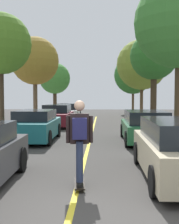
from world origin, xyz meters
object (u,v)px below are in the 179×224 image
object	(u,v)px
parked_car_left_farthest	(68,111)
skateboarder	(80,136)
street_tree_right_far	(142,65)
parked_car_right_near	(145,126)
parked_car_left_near	(36,126)
street_tree_right_near	(154,57)
street_tree_right_farthest	(133,75)
street_tree_left_near	(35,61)
street_tree_left_far	(55,79)
street_tree_left_nearest	(1,44)
parked_car_left_far	(57,116)
skateboard	(80,184)

from	to	relation	value
parked_car_left_farthest	skateboarder	bearing A→B (deg)	-82.72
street_tree_right_far	parked_car_right_near	bearing A→B (deg)	-97.14
parked_car_left_near	street_tree_right_near	size ratio (longest dim) A/B	0.66
parked_car_right_near	street_tree_right_farthest	bearing A→B (deg)	85.28
street_tree_left_near	parked_car_left_farthest	bearing A→B (deg)	70.68
street_tree_right_far	street_tree_left_far	bearing A→B (deg)	164.24
skateboarder	street_tree_left_nearest	bearing A→B (deg)	120.10
parked_car_left_far	parked_car_right_near	world-z (taller)	parked_car_left_far
street_tree_right_far	street_tree_right_farthest	xyz separation A→B (m)	(-0.00, 7.25, -0.41)
parked_car_right_near	skateboard	xyz separation A→B (m)	(-2.36, -6.50, -0.59)
parked_car_left_near	parked_car_right_near	distance (m)	4.83
street_tree_left_nearest	parked_car_right_near	bearing A→B (deg)	-6.56
parked_car_left_near	street_tree_right_near	bearing A→B (deg)	49.86
parked_car_left_farthest	parked_car_left_far	bearing A→B (deg)	-90.00
parked_car_left_farthest	street_tree_left_far	world-z (taller)	street_tree_left_far
street_tree_right_farthest	skateboarder	bearing A→B (deg)	-98.43
parked_car_right_near	street_tree_right_far	bearing A→B (deg)	82.86
parked_car_left_far	parked_car_left_farthest	size ratio (longest dim) A/B	0.95
street_tree_right_far	skateboarder	distance (m)	21.31
parked_car_right_near	street_tree_right_far	xyz separation A→B (m)	(1.76, 14.04, 4.19)
street_tree_left_nearest	street_tree_right_farthest	size ratio (longest dim) A/B	0.88
parked_car_left_near	street_tree_left_near	distance (m)	8.69
street_tree_left_nearest	skateboard	bearing A→B (deg)	-59.81
parked_car_left_farthest	street_tree_right_far	size ratio (longest dim) A/B	0.63
parked_car_right_near	skateboarder	size ratio (longest dim) A/B	2.42
street_tree_left_nearest	skateboarder	xyz separation A→B (m)	(4.22, -7.29, -3.29)
street_tree_left_near	street_tree_right_farthest	size ratio (longest dim) A/B	0.92
parked_car_left_near	street_tree_left_nearest	world-z (taller)	street_tree_left_nearest
parked_car_left_near	street_tree_left_near	xyz separation A→B (m)	(-1.76, 7.63, 3.79)
parked_car_left_far	skateboard	xyz separation A→B (m)	(2.46, -12.79, -0.61)
parked_car_left_farthest	street_tree_left_near	xyz separation A→B (m)	(-1.76, -5.02, 3.80)
street_tree_left_far	street_tree_right_farthest	distance (m)	9.70
parked_car_left_near	street_tree_left_nearest	distance (m)	4.18
parked_car_right_near	street_tree_right_farthest	distance (m)	21.69
street_tree_right_near	street_tree_right_far	bearing A→B (deg)	90.00
street_tree_right_near	street_tree_left_nearest	bearing A→B (deg)	-139.34
parked_car_left_far	street_tree_left_nearest	size ratio (longest dim) A/B	0.73
parked_car_left_farthest	street_tree_left_far	size ratio (longest dim) A/B	0.85
parked_car_right_near	street_tree_left_near	xyz separation A→B (m)	(-6.58, 7.74, 3.79)
parked_car_left_far	parked_car_left_near	bearing A→B (deg)	-90.00
parked_car_left_far	skateboard	world-z (taller)	parked_car_left_far
street_tree_left_near	street_tree_right_far	bearing A→B (deg)	37.05
street_tree_right_farthest	skateboard	world-z (taller)	street_tree_right_farthest
parked_car_left_far	street_tree_right_farthest	world-z (taller)	street_tree_right_farthest
parked_car_left_farthest	street_tree_right_farthest	world-z (taller)	street_tree_right_farthest
street_tree_right_far	skateboarder	xyz separation A→B (m)	(-4.12, -20.57, -3.75)
street_tree_left_near	street_tree_right_near	distance (m)	8.35
skateboard	street_tree_right_farthest	bearing A→B (deg)	81.56
skateboarder	street_tree_right_farthest	bearing A→B (deg)	81.57
parked_car_left_near	street_tree_left_far	xyz separation A→B (m)	(-1.76, 16.28, 3.09)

